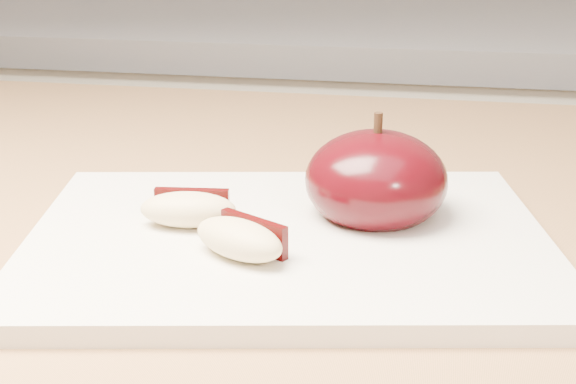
# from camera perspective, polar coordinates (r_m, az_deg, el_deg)

# --- Properties ---
(back_cabinet) EXTENTS (2.40, 0.62, 0.94)m
(back_cabinet) POSITION_cam_1_polar(r_m,az_deg,el_deg) (1.38, 7.23, -7.32)
(back_cabinet) COLOR silver
(back_cabinet) RESTS_ON ground
(cutting_board) EXTENTS (0.34, 0.28, 0.01)m
(cutting_board) POSITION_cam_1_polar(r_m,az_deg,el_deg) (0.48, -0.00, -3.52)
(cutting_board) COLOR silver
(cutting_board) RESTS_ON island_counter
(apple_half) EXTENTS (0.11, 0.11, 0.07)m
(apple_half) POSITION_cam_1_polar(r_m,az_deg,el_deg) (0.50, 6.27, 0.83)
(apple_half) COLOR black
(apple_half) RESTS_ON cutting_board
(apple_wedge_a) EXTENTS (0.06, 0.03, 0.02)m
(apple_wedge_a) POSITION_cam_1_polar(r_m,az_deg,el_deg) (0.48, -7.07, -1.20)
(apple_wedge_a) COLOR beige
(apple_wedge_a) RESTS_ON cutting_board
(apple_wedge_b) EXTENTS (0.06, 0.05, 0.02)m
(apple_wedge_b) POSITION_cam_1_polar(r_m,az_deg,el_deg) (0.44, -3.39, -3.32)
(apple_wedge_b) COLOR beige
(apple_wedge_b) RESTS_ON cutting_board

